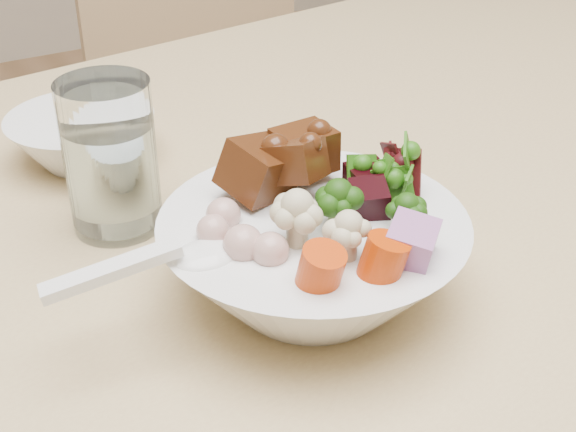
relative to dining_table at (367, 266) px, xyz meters
The scene contains 6 objects.
dining_table is the anchor object (origin of this frame).
chair_far 0.83m from the dining_table, 76.28° to the left, with size 0.47×0.47×0.94m.
food_bowl 0.21m from the dining_table, 140.89° to the right, with size 0.24×0.24×0.13m.
soup_spoon 0.31m from the dining_table, 155.68° to the right, with size 0.14×0.05×0.03m.
water_glass 0.28m from the dining_table, 163.57° to the left, with size 0.08×0.08×0.14m.
side_bowl 0.32m from the dining_table, 136.81° to the left, with size 0.15×0.15×0.05m, color white, non-canonical shape.
Camera 1 is at (-0.33, -0.44, 1.22)m, focal length 50.00 mm.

